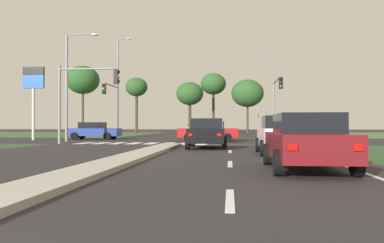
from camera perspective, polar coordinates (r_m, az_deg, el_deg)
ground_plane at (r=31.87m, az=-0.84°, el=-2.75°), size 200.00×200.00×0.00m
grass_verge_far_left at (r=63.22m, az=-21.85°, el=-1.65°), size 35.00×35.00×0.01m
median_island_near at (r=13.18m, az=-10.01°, el=-5.47°), size 1.20×22.00×0.14m
median_island_far at (r=56.78m, az=1.94°, el=-1.75°), size 1.20×36.00×0.14m
lane_dash_near at (r=6.52m, az=5.46°, el=-11.05°), size 0.14×2.00×0.01m
lane_dash_second at (r=12.47m, az=5.46°, el=-6.05°), size 0.14×2.00×0.01m
lane_dash_third at (r=18.45m, az=5.47°, el=-4.29°), size 0.14×2.00×0.01m
edge_line_right at (r=14.11m, az=19.26°, el=-5.38°), size 0.14×24.00×0.01m
stop_bar_near at (r=24.69m, az=6.17°, el=-3.36°), size 6.40×0.50×0.01m
crosswalk_bar_near at (r=28.27m, az=-15.06°, el=-2.99°), size 0.70×2.80×0.01m
crosswalk_bar_second at (r=27.89m, az=-12.84°, el=-3.03°), size 0.70×2.80×0.01m
crosswalk_bar_third at (r=27.55m, az=-10.57°, el=-3.07°), size 0.70×2.80×0.01m
crosswalk_bar_fourth at (r=27.26m, az=-8.24°, el=-3.10°), size 0.70×2.80×0.01m
crosswalk_bar_fifth at (r=27.01m, az=-5.86°, el=-3.12°), size 0.70×2.80×0.01m
crosswalk_bar_sixth at (r=26.81m, az=-3.45°, el=-3.14°), size 0.70×2.80×0.01m
crosswalk_bar_seventh at (r=26.65m, az=-1.00°, el=-3.16°), size 0.70×2.80×0.01m
crosswalk_bar_eighth at (r=26.55m, az=1.47°, el=-3.17°), size 0.70×2.80×0.01m
car_red_near at (r=30.36m, az=2.41°, el=-1.39°), size 4.58×2.09×1.51m
car_maroon_second at (r=11.10m, az=16.01°, el=-2.72°), size 2.01×4.39×1.51m
car_blue_third at (r=35.59m, az=-13.86°, el=-1.28°), size 4.52×1.95×1.49m
car_white_fourth at (r=17.20m, az=12.83°, el=-1.84°), size 2.06×4.17×1.60m
car_black_fifth at (r=21.26m, az=2.21°, el=-1.66°), size 2.04×4.36×1.57m
car_silver_sixth at (r=62.48m, az=0.22°, el=-1.01°), size 2.06×4.24×1.47m
traffic_signal_far_left at (r=38.37m, az=-11.37°, el=3.00°), size 0.32×4.34×5.23m
traffic_signal_far_right at (r=36.39m, az=11.95°, el=3.54°), size 0.32×5.83×5.43m
traffic_signal_near_left at (r=26.92m, az=-15.41°, el=4.39°), size 4.14×0.32×5.13m
street_lamp_second at (r=31.52m, az=-17.07°, el=5.67°), size 2.71×0.72×8.11m
street_lamp_third at (r=44.63m, az=-10.42°, el=5.46°), size 1.88×1.31×10.72m
street_lamp_fourth at (r=75.45m, az=9.34°, el=2.26°), size 2.23×1.18×8.85m
pedestrian_at_median at (r=41.30m, az=0.41°, el=-0.49°), size 0.34×0.34×1.87m
fuel_price_totem at (r=35.85m, az=-21.71°, el=4.67°), size 1.80×0.24×6.10m
treeline_near at (r=62.47m, az=-15.33°, el=5.73°), size 4.98×4.98×10.22m
treeline_second at (r=65.12m, az=-7.94°, el=4.79°), size 3.55×3.55×8.97m
treeline_third at (r=60.71m, az=-0.32°, el=3.95°), size 4.11×4.11×7.84m
treeline_fourth at (r=64.01m, az=3.08°, el=5.31°), size 4.03×4.03×9.61m
treeline_fifth at (r=59.60m, az=7.94°, el=4.01°), size 4.77×4.77×8.03m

